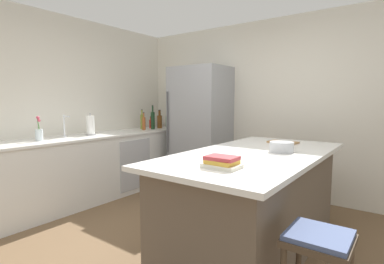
# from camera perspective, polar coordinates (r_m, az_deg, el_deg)

# --- Properties ---
(ground_plane) EXTENTS (7.20, 7.20, 0.00)m
(ground_plane) POSITION_cam_1_polar(r_m,az_deg,el_deg) (2.92, -0.72, -22.71)
(ground_plane) COLOR brown
(wall_rear) EXTENTS (6.00, 0.10, 2.60)m
(wall_rear) POSITION_cam_1_polar(r_m,az_deg,el_deg) (4.56, 16.66, 4.47)
(wall_rear) COLOR silver
(wall_rear) RESTS_ON ground_plane
(wall_left) EXTENTS (0.10, 6.00, 2.60)m
(wall_left) POSITION_cam_1_polar(r_m,az_deg,el_deg) (4.49, -26.58, 4.07)
(wall_left) COLOR silver
(wall_left) RESTS_ON ground_plane
(counter_run_left) EXTENTS (0.69, 3.03, 0.92)m
(counter_run_left) POSITION_cam_1_polar(r_m,az_deg,el_deg) (4.58, -17.14, -6.12)
(counter_run_left) COLOR silver
(counter_run_left) RESTS_ON ground_plane
(kitchen_island) EXTENTS (1.10, 2.23, 0.93)m
(kitchen_island) POSITION_cam_1_polar(r_m,az_deg,el_deg) (2.91, 11.97, -12.83)
(kitchen_island) COLOR brown
(kitchen_island) RESTS_ON ground_plane
(refrigerator) EXTENTS (0.86, 0.71, 1.94)m
(refrigerator) POSITION_cam_1_polar(r_m,az_deg,el_deg) (4.77, 1.62, 0.80)
(refrigerator) COLOR #93969B
(refrigerator) RESTS_ON ground_plane
(bar_stool) EXTENTS (0.36, 0.36, 0.65)m
(bar_stool) POSITION_cam_1_polar(r_m,az_deg,el_deg) (1.98, 23.23, -20.61)
(bar_stool) COLOR #473828
(bar_stool) RESTS_ON ground_plane
(sink_faucet) EXTENTS (0.15, 0.05, 0.30)m
(sink_faucet) POSITION_cam_1_polar(r_m,az_deg,el_deg) (4.25, -23.41, 1.14)
(sink_faucet) COLOR silver
(sink_faucet) RESTS_ON counter_run_left
(flower_vase) EXTENTS (0.09, 0.09, 0.30)m
(flower_vase) POSITION_cam_1_polar(r_m,az_deg,el_deg) (4.02, -27.49, -0.18)
(flower_vase) COLOR silver
(flower_vase) RESTS_ON counter_run_left
(paper_towel_roll) EXTENTS (0.14, 0.14, 0.31)m
(paper_towel_roll) POSITION_cam_1_polar(r_m,az_deg,el_deg) (4.41, -19.06, 1.16)
(paper_towel_roll) COLOR gray
(paper_towel_roll) RESTS_ON counter_run_left
(gin_bottle) EXTENTS (0.07, 0.07, 0.29)m
(gin_bottle) POSITION_cam_1_polar(r_m,az_deg,el_deg) (5.38, -4.76, 2.09)
(gin_bottle) COLOR #8CB79E
(gin_bottle) RESTS_ON counter_run_left
(syrup_bottle) EXTENTS (0.07, 0.07, 0.25)m
(syrup_bottle) POSITION_cam_1_polar(r_m,az_deg,el_deg) (5.39, -6.34, 1.92)
(syrup_bottle) COLOR #5B3319
(syrup_bottle) RESTS_ON counter_run_left
(whiskey_bottle) EXTENTS (0.08, 0.08, 0.33)m
(whiskey_bottle) POSITION_cam_1_polar(r_m,az_deg,el_deg) (5.26, -6.29, 2.13)
(whiskey_bottle) COLOR brown
(whiskey_bottle) RESTS_ON counter_run_left
(hot_sauce_bottle) EXTENTS (0.05, 0.05, 0.21)m
(hot_sauce_bottle) POSITION_cam_1_polar(r_m,az_deg,el_deg) (5.28, -8.00, 1.61)
(hot_sauce_bottle) COLOR red
(hot_sauce_bottle) RESTS_ON counter_run_left
(wine_bottle) EXTENTS (0.07, 0.07, 0.41)m
(wine_bottle) POSITION_cam_1_polar(r_m,az_deg,el_deg) (5.11, -7.60, 2.34)
(wine_bottle) COLOR #19381E
(wine_bottle) RESTS_ON counter_run_left
(olive_oil_bottle) EXTENTS (0.06, 0.06, 0.34)m
(olive_oil_bottle) POSITION_cam_1_polar(r_m,az_deg,el_deg) (5.15, -9.65, 2.07)
(olive_oil_bottle) COLOR olive
(olive_oil_bottle) RESTS_ON counter_run_left
(vinegar_bottle) EXTENTS (0.06, 0.06, 0.30)m
(vinegar_bottle) POSITION_cam_1_polar(r_m,az_deg,el_deg) (4.99, -9.30, 1.73)
(vinegar_bottle) COLOR #994C23
(vinegar_bottle) RESTS_ON counter_run_left
(cookbook_stack) EXTENTS (0.26, 0.18, 0.09)m
(cookbook_stack) POSITION_cam_1_polar(r_m,az_deg,el_deg) (2.11, 5.78, -5.87)
(cookbook_stack) COLOR silver
(cookbook_stack) RESTS_ON kitchen_island
(mixing_bowl) EXTENTS (0.22, 0.22, 0.10)m
(mixing_bowl) POSITION_cam_1_polar(r_m,az_deg,el_deg) (2.87, 16.95, -2.78)
(mixing_bowl) COLOR #B2B5BA
(mixing_bowl) RESTS_ON kitchen_island
(cutting_board) EXTENTS (0.33, 0.22, 0.02)m
(cutting_board) POSITION_cam_1_polar(r_m,az_deg,el_deg) (3.49, 17.17, -1.90)
(cutting_board) COLOR #9E7042
(cutting_board) RESTS_ON kitchen_island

